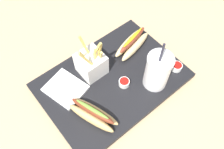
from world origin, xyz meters
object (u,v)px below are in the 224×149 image
at_px(soda_cup, 157,71).
at_px(fries_basket, 91,64).
at_px(hot_dog_2, 93,114).
at_px(hot_dog_1, 132,43).
at_px(napkin_stack, 65,88).
at_px(ketchup_cup_1, 124,83).
at_px(ketchup_cup_2, 177,67).

distance_m(soda_cup, fries_basket, 0.22).
distance_m(soda_cup, hot_dog_2, 0.25).
relative_size(hot_dog_1, napkin_stack, 1.36).
bearing_deg(hot_dog_1, soda_cup, 75.74).
bearing_deg(hot_dog_1, ketchup_cup_1, 38.73).
bearing_deg(napkin_stack, ketchup_cup_2, 152.84).
distance_m(hot_dog_1, ketchup_cup_1, 0.16).
bearing_deg(fries_basket, ketchup_cup_2, 142.49).
distance_m(fries_basket, ketchup_cup_2, 0.30).
height_order(soda_cup, ketchup_cup_1, soda_cup).
height_order(soda_cup, hot_dog_2, soda_cup).
xyz_separation_m(fries_basket, napkin_stack, (0.11, 0.00, -0.04)).
bearing_deg(soda_cup, ketchup_cup_1, -34.47).
relative_size(fries_basket, napkin_stack, 1.26).
height_order(soda_cup, ketchup_cup_2, soda_cup).
distance_m(hot_dog_2, ketchup_cup_1, 0.16).
distance_m(soda_cup, ketchup_cup_1, 0.12).
xyz_separation_m(hot_dog_1, hot_dog_2, (0.28, 0.13, 0.00)).
xyz_separation_m(hot_dog_2, napkin_stack, (0.01, -0.14, -0.02)).
distance_m(fries_basket, napkin_stack, 0.12).
relative_size(soda_cup, napkin_stack, 1.65).
distance_m(hot_dog_2, napkin_stack, 0.14).
distance_m(hot_dog_1, napkin_stack, 0.29).
bearing_deg(hot_dog_2, napkin_stack, -84.75).
relative_size(soda_cup, ketchup_cup_2, 5.38).
distance_m(soda_cup, napkin_stack, 0.31).
bearing_deg(ketchup_cup_2, soda_cup, -5.25).
xyz_separation_m(soda_cup, fries_basket, (0.14, -0.17, -0.02)).
relative_size(ketchup_cup_1, napkin_stack, 0.29).
xyz_separation_m(soda_cup, ketchup_cup_2, (-0.10, 0.01, -0.06)).
bearing_deg(ketchup_cup_1, ketchup_cup_2, 159.79).
bearing_deg(ketchup_cup_2, hot_dog_2, -6.74).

